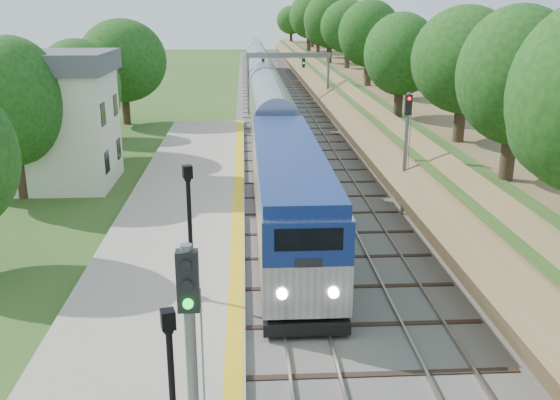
{
  "coord_description": "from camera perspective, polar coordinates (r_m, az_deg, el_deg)",
  "views": [
    {
      "loc": [
        -1.9,
        -7.76,
        10.42
      ],
      "look_at": [
        -0.5,
        16.86,
        2.8
      ],
      "focal_mm": 40.0,
      "sensor_mm": 36.0,
      "label": 1
    }
  ],
  "objects": [
    {
      "name": "trackbed",
      "position": [
        68.66,
        0.04,
        8.5
      ],
      "size": [
        9.5,
        170.0,
        0.28
      ],
      "color": "#4C4944",
      "rests_on": "ground"
    },
    {
      "name": "platform",
      "position": [
        26.08,
        -10.32,
        -6.22
      ],
      "size": [
        6.4,
        68.0,
        0.38
      ],
      "primitive_type": "cube",
      "color": "#9D937F",
      "rests_on": "ground"
    },
    {
      "name": "yellow_stripe",
      "position": [
        25.8,
        -4.02,
        -5.77
      ],
      "size": [
        0.55,
        68.0,
        0.01
      ],
      "primitive_type": "cube",
      "color": "gold",
      "rests_on": "platform"
    },
    {
      "name": "embankment",
      "position": [
        69.38,
        7.05,
        10.03
      ],
      "size": [
        10.64,
        170.0,
        11.7
      ],
      "color": "brown",
      "rests_on": "ground"
    },
    {
      "name": "station_building",
      "position": [
        40.15,
        -20.91,
        6.98
      ],
      "size": [
        8.6,
        6.6,
        8.0
      ],
      "color": "silver",
      "rests_on": "ground"
    },
    {
      "name": "signal_gantry",
      "position": [
        63.15,
        0.74,
        12.08
      ],
      "size": [
        8.4,
        0.38,
        6.2
      ],
      "color": "slate",
      "rests_on": "ground"
    },
    {
      "name": "trees_behind_platform",
      "position": [
        30.47,
        -20.97,
        4.89
      ],
      "size": [
        7.82,
        53.32,
        7.21
      ],
      "color": "#332316",
      "rests_on": "ground"
    },
    {
      "name": "train",
      "position": [
        66.02,
        -1.61,
        10.03
      ],
      "size": [
        2.92,
        97.21,
        4.29
      ],
      "color": "black",
      "rests_on": "trackbed"
    },
    {
      "name": "lamppost_far",
      "position": [
        22.17,
        -8.18,
        -3.71
      ],
      "size": [
        0.49,
        0.49,
        4.93
      ],
      "color": "black",
      "rests_on": "platform"
    },
    {
      "name": "signal_platform",
      "position": [
        11.47,
        -8.03,
        -15.47
      ],
      "size": [
        0.37,
        0.29,
        6.32
      ],
      "color": "slate",
      "rests_on": "platform"
    },
    {
      "name": "signal_farside",
      "position": [
        32.16,
        11.45,
        5.27
      ],
      "size": [
        0.35,
        0.27,
        6.31
      ],
      "color": "slate",
      "rests_on": "ground"
    }
  ]
}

